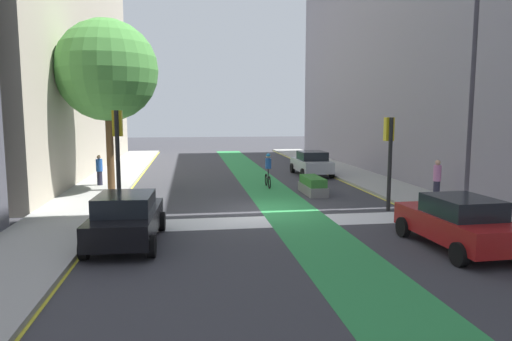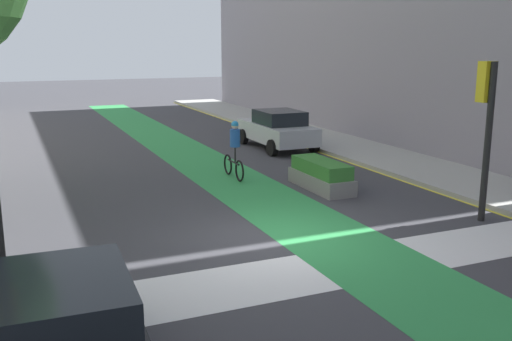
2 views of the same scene
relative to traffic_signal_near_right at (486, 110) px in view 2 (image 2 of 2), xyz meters
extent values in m
plane|color=#38383D|center=(-5.15, 0.66, -2.68)|extent=(120.00, 120.00, 0.00)
cube|color=#2D8C47|center=(-4.02, 0.66, -2.68)|extent=(2.40, 60.00, 0.01)
cube|color=silver|center=(-5.15, -1.34, -2.68)|extent=(12.00, 1.80, 0.01)
cube|color=yellow|center=(0.85, 0.66, -2.68)|extent=(0.16, 60.00, 0.01)
cylinder|color=black|center=(0.00, -0.12, -0.78)|extent=(0.16, 0.16, 3.81)
cube|color=gold|center=(0.00, 0.08, 0.65)|extent=(0.35, 0.28, 0.95)
sphere|color=#3F0A0A|center=(0.00, 0.22, 0.95)|extent=(0.20, 0.20, 0.20)
sphere|color=#4C380C|center=(0.00, 0.22, 0.65)|extent=(0.20, 0.20, 0.20)
sphere|color=#26D833|center=(0.00, 0.22, 0.35)|extent=(0.20, 0.20, 0.20)
cube|color=black|center=(-9.99, -3.71, -1.39)|extent=(1.67, 2.06, 0.55)
cylinder|color=black|center=(-9.03, -2.08, -2.36)|extent=(0.24, 0.65, 0.64)
cube|color=#B2B7BF|center=(-0.30, 10.81, -2.01)|extent=(1.80, 4.20, 0.70)
cube|color=black|center=(-0.30, 10.61, -1.39)|extent=(1.60, 2.00, 0.55)
cylinder|color=black|center=(-1.19, 12.28, -2.36)|extent=(0.22, 0.64, 0.64)
cylinder|color=black|center=(0.61, 12.28, -2.36)|extent=(0.22, 0.64, 0.64)
cylinder|color=black|center=(-1.20, 9.34, -2.36)|extent=(0.22, 0.64, 0.64)
cylinder|color=black|center=(0.60, 9.34, -2.36)|extent=(0.22, 0.64, 0.64)
torus|color=black|center=(-3.88, 7.02, -2.34)|extent=(0.07, 0.68, 0.68)
torus|color=black|center=(-3.89, 5.97, -2.34)|extent=(0.07, 0.68, 0.68)
cylinder|color=black|center=(-3.89, 6.50, -2.16)|extent=(0.07, 0.95, 0.06)
cylinder|color=black|center=(-3.89, 6.35, -1.89)|extent=(0.05, 0.05, 0.50)
cylinder|color=#2659B2|center=(-3.89, 6.35, -1.37)|extent=(0.32, 0.32, 0.55)
sphere|color=beige|center=(-3.89, 6.35, -0.98)|extent=(0.22, 0.22, 0.22)
sphere|color=#268CCC|center=(-3.89, 6.35, -0.94)|extent=(0.23, 0.23, 0.23)
cube|color=slate|center=(-2.02, 4.17, -2.46)|extent=(0.89, 2.56, 0.45)
cube|color=#33722D|center=(-2.02, 4.17, -2.03)|extent=(0.81, 2.30, 0.40)
camera|label=1|loc=(-8.06, -17.57, 1.28)|focal=32.06mm
camera|label=2|loc=(-10.35, -10.29, 1.53)|focal=40.51mm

